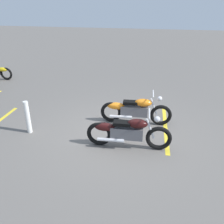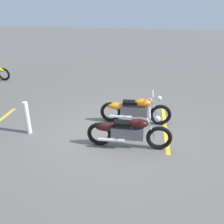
# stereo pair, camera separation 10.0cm
# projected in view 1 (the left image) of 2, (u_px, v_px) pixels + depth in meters

# --- Properties ---
(ground_plane) EXTENTS (60.00, 60.00, 0.00)m
(ground_plane) POSITION_uv_depth(u_px,v_px,m) (120.00, 133.00, 7.02)
(ground_plane) COLOR #66605B
(motorcycle_bright_foreground) EXTENTS (2.23, 0.62, 1.04)m
(motorcycle_bright_foreground) POSITION_uv_depth(u_px,v_px,m) (134.00, 110.00, 7.38)
(motorcycle_bright_foreground) COLOR black
(motorcycle_bright_foreground) RESTS_ON ground
(motorcycle_dark_foreground) EXTENTS (2.23, 0.62, 1.04)m
(motorcycle_dark_foreground) POSITION_uv_depth(u_px,v_px,m) (126.00, 132.00, 6.14)
(motorcycle_dark_foreground) COLOR black
(motorcycle_dark_foreground) RESTS_ON ground
(bollard_post) EXTENTS (0.14, 0.14, 0.98)m
(bollard_post) POSITION_uv_depth(u_px,v_px,m) (28.00, 117.00, 6.84)
(bollard_post) COLOR white
(bollard_post) RESTS_ON ground
(parking_stripe_near) EXTENTS (0.29, 3.20, 0.01)m
(parking_stripe_near) POSITION_uv_depth(u_px,v_px,m) (165.00, 126.00, 7.40)
(parking_stripe_near) COLOR yellow
(parking_stripe_near) RESTS_ON ground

